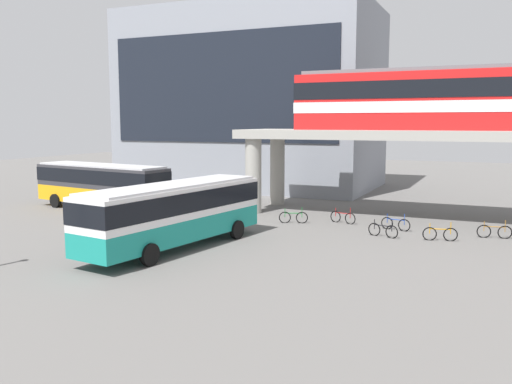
% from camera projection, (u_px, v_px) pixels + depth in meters
% --- Properties ---
extents(ground_plane, '(120.00, 120.00, 0.00)m').
position_uv_depth(ground_plane, '(241.00, 219.00, 35.21)').
color(ground_plane, '#605E5B').
extents(station_building, '(23.39, 13.67, 16.60)m').
position_uv_depth(station_building, '(253.00, 100.00, 52.78)').
color(station_building, gray).
rests_on(station_building, ground_plane).
extents(elevated_platform, '(27.75, 6.04, 5.69)m').
position_uv_depth(elevated_platform, '(454.00, 144.00, 33.88)').
color(elevated_platform, '#9E9B93').
rests_on(elevated_platform, ground_plane).
extents(train, '(22.23, 2.96, 3.84)m').
position_uv_depth(train, '(474.00, 98.00, 33.11)').
color(train, red).
rests_on(train, elevated_platform).
extents(bus_main, '(4.25, 11.30, 3.22)m').
position_uv_depth(bus_main, '(175.00, 209.00, 26.67)').
color(bus_main, teal).
rests_on(bus_main, ground_plane).
extents(bus_secondary, '(11.30, 4.22, 3.22)m').
position_uv_depth(bus_secondary, '(101.00, 182.00, 38.76)').
color(bus_secondary, orange).
rests_on(bus_secondary, ground_plane).
extents(bicycle_brown, '(1.78, 0.35, 1.04)m').
position_uv_depth(bicycle_brown, '(494.00, 232.00, 29.27)').
color(bicycle_brown, black).
rests_on(bicycle_brown, ground_plane).
extents(bicycle_black, '(1.73, 0.60, 1.04)m').
position_uv_depth(bicycle_black, '(383.00, 230.00, 29.61)').
color(bicycle_black, black).
rests_on(bicycle_black, ground_plane).
extents(bicycle_blue, '(1.75, 0.51, 1.04)m').
position_uv_depth(bicycle_blue, '(396.00, 224.00, 31.46)').
color(bicycle_blue, black).
rests_on(bicycle_blue, ground_plane).
extents(bicycle_orange, '(1.76, 0.45, 1.04)m').
position_uv_depth(bicycle_orange, '(440.00, 234.00, 28.64)').
color(bicycle_orange, black).
rests_on(bicycle_orange, ground_plane).
extents(bicycle_green, '(1.71, 0.65, 1.04)m').
position_uv_depth(bicycle_green, '(293.00, 217.00, 33.66)').
color(bicycle_green, black).
rests_on(bicycle_green, ground_plane).
extents(bicycle_red, '(1.73, 0.58, 1.04)m').
position_uv_depth(bicycle_red, '(343.00, 217.00, 33.64)').
color(bicycle_red, black).
rests_on(bicycle_red, ground_plane).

